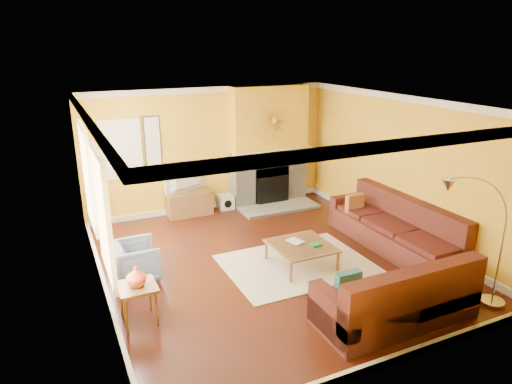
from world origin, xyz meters
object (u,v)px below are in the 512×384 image
sectional_sofa (359,244)px  arc_lamp (475,247)px  coffee_table (301,255)px  media_console (189,203)px  side_table (139,304)px  armchair (136,261)px

sectional_sofa → arc_lamp: 1.87m
coffee_table → media_console: media_console is taller
coffee_table → side_table: 2.85m
armchair → side_table: size_ratio=1.26×
armchair → side_table: armchair is taller
sectional_sofa → armchair: (-3.40, 1.20, -0.14)m
coffee_table → armchair: (-2.60, 0.70, 0.12)m
armchair → arc_lamp: size_ratio=0.34×
coffee_table → side_table: (-2.80, -0.50, 0.08)m
media_console → side_table: 4.02m
sectional_sofa → side_table: size_ratio=6.80×
arc_lamp → sectional_sofa: bearing=108.0°
side_table → arc_lamp: (4.15, -1.70, 0.74)m
coffee_table → armchair: armchair is taller
sectional_sofa → media_console: bearing=116.6°
coffee_table → media_console: bearing=107.9°
sectional_sofa → armchair: size_ratio=5.38×
side_table → media_console: bearing=63.4°
armchair → arc_lamp: 4.95m
media_console → arc_lamp: 5.85m
coffee_table → side_table: side_table is taller
sectional_sofa → coffee_table: size_ratio=3.79×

